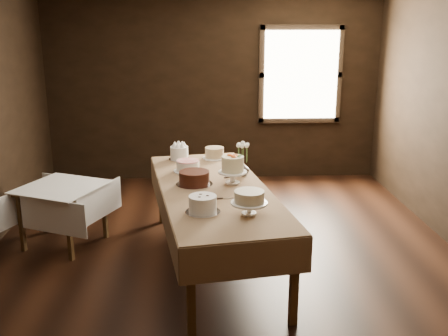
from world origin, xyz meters
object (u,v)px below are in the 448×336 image
display_table (214,193)px  cake_meringue (179,153)px  cake_chocolate (194,178)px  cake_speckled (214,153)px  flower_vase (243,169)px  cake_server_d (236,175)px  cake_lattice (188,167)px  cake_flowers (233,171)px  cake_server_a (231,198)px  side_table (62,193)px  cake_server_b (255,201)px  cake_swirl (203,205)px  cake_cream (249,203)px  cake_server_c (204,177)px

display_table → cake_meringue: size_ratio=10.56×
display_table → cake_chocolate: bearing=155.8°
cake_speckled → flower_vase: flower_vase is taller
cake_speckled → cake_server_d: bearing=-73.9°
cake_lattice → cake_flowers: bearing=-44.9°
cake_lattice → cake_server_a: cake_lattice is taller
side_table → cake_server_b: 2.22m
cake_server_a → cake_server_d: same height
cake_server_d → cake_chocolate: bearing=176.4°
cake_meringue → cake_swirl: cake_meringue is taller
side_table → cake_flowers: 1.89m
cake_speckled → cake_flowers: bearing=-81.6°
cake_server_b → cake_server_a: bearing=-155.5°
display_table → cake_cream: cake_cream is taller
cake_meringue → cake_server_d: 0.91m
cake_server_a → cake_cream: bearing=-79.0°
display_table → cake_speckled: bearing=87.6°
cake_meringue → flower_vase: size_ratio=1.80×
cake_meringue → cake_cream: bearing=-70.6°
display_table → flower_vase: (0.32, 0.40, 0.13)m
cake_cream → cake_server_d: 1.15m
cake_swirl → flower_vase: bearing=68.3°
cake_chocolate → cake_server_b: cake_chocolate is taller
cake_server_c → cake_lattice: bearing=19.6°
cake_flowers → cake_server_b: (0.17, -0.54, -0.12)m
cake_server_a → cake_server_b: 0.23m
cake_meringue → cake_chocolate: cake_meringue is taller
display_table → cake_server_d: (0.25, 0.39, 0.06)m
cake_server_a → flower_vase: size_ratio=1.67×
cake_swirl → cake_server_c: cake_swirl is taller
cake_cream → cake_lattice: bearing=112.0°
cake_server_c → cake_server_b: bearing=-166.8°
side_table → cake_speckled: cake_speckled is taller
cake_swirl → cake_server_b: (0.48, 0.27, -0.07)m
display_table → cake_server_a: (0.15, -0.34, 0.06)m
side_table → cake_speckled: (1.66, 0.55, 0.28)m
display_table → cake_server_d: 0.47m
display_table → cake_chocolate: 0.24m
display_table → cake_meringue: 1.13m
cake_swirl → cake_server_b: bearing=29.1°
side_table → cake_server_b: (1.98, -0.97, 0.22)m
cake_swirl → cake_server_b: size_ratio=1.29×
cake_speckled → cake_chocolate: (-0.24, -1.02, 0.00)m
cake_server_b → cake_speckled: bearing=148.2°
cake_flowers → cake_speckled: bearing=98.4°
cake_chocolate → cake_swirl: bearing=-84.6°
cake_lattice → flower_vase: 0.60m
cake_meringue → cake_server_a: bearing=-69.8°
cake_swirl → display_table: bearing=80.5°
cake_server_b → cake_meringue: bearing=162.6°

